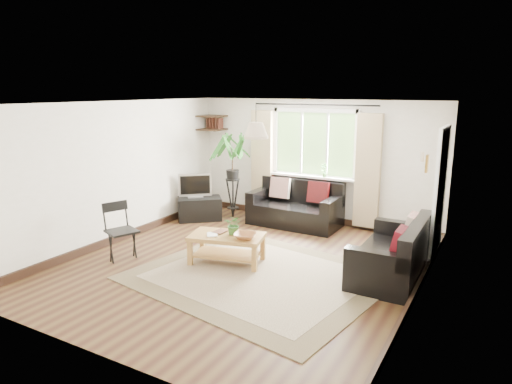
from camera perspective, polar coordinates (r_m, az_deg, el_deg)
The scene contains 24 objects.
floor at distance 6.97m, azimuth -1.63°, elevation -9.09°, with size 5.50×5.50×0.00m, color black.
ceiling at distance 6.47m, azimuth -1.77°, elevation 11.04°, with size 5.50×5.50×0.00m, color white.
wall_back at distance 9.04m, azimuth 7.32°, elevation 3.81°, with size 5.00×0.02×2.40m, color silver.
wall_front at distance 4.57m, azimuth -19.83°, elevation -5.82°, with size 5.00×0.02×2.40m, color silver.
wall_left at distance 8.16m, azimuth -16.93°, elevation 2.39°, with size 0.02×5.50×2.40m, color silver.
wall_right at distance 5.77m, azimuth 20.12°, elevation -2.01°, with size 0.02×5.50×2.40m, color silver.
rug at distance 6.56m, azimuth 0.45°, elevation -10.43°, with size 3.26×2.80×0.02m, color beige.
window at distance 8.96m, azimuth 7.29°, elevation 5.99°, with size 2.50×0.16×2.16m, color white, non-canonical shape.
door at distance 7.46m, azimuth 21.95°, elevation -0.50°, with size 0.06×0.96×2.06m, color silver.
corner_shelf at distance 9.81m, azimuth -5.53°, elevation 8.61°, with size 0.50×0.50×0.34m, color black, non-canonical shape.
pendant_lamp at distance 6.83m, azimuth 0.00°, elevation 8.20°, with size 0.36×0.36×0.54m, color beige, non-canonical shape.
wall_sconce at distance 5.97m, azimuth 20.33°, elevation 3.74°, with size 0.12×0.12×0.28m, color beige, non-canonical shape.
sofa_back at distance 8.83m, azimuth 4.87°, elevation -1.61°, with size 1.73×0.86×0.81m, color black, non-canonical shape.
sofa_right at distance 6.70m, azimuth 16.48°, elevation -6.95°, with size 0.83×1.67×0.79m, color black, non-canonical shape.
coffee_table at distance 6.98m, azimuth -3.65°, elevation -7.11°, with size 1.10×0.60×0.45m, color olive, non-canonical shape.
table_plant at distance 6.88m, azimuth -2.77°, elevation -4.12°, with size 0.27×0.23×0.30m, color #315E25.
bowl at distance 6.71m, azimuth -1.35°, elevation -5.51°, with size 0.33×0.33×0.08m, color #985D34.
book_a at distance 6.90m, azimuth -6.14°, elevation -5.34°, with size 0.15×0.21×0.02m, color silver.
book_b at distance 7.08m, azimuth -5.05°, elevation -4.83°, with size 0.17×0.23×0.02m, color brown.
tv_stand at distance 9.28m, azimuth -7.05°, elevation -2.08°, with size 0.85×0.48×0.46m, color black.
tv at distance 9.23m, azimuth -7.62°, elevation 0.89°, with size 0.66×0.22×0.50m, color #A5A5AA, non-canonical shape.
palm_stand at distance 9.30m, azimuth -2.94°, elevation 2.05°, with size 0.67×0.67×1.73m, color black, non-canonical shape.
folding_chair at distance 7.31m, azimuth -16.42°, elevation -4.86°, with size 0.46×0.46×0.89m, color black, non-canonical shape.
sill_plant at distance 8.87m, azimuth 8.50°, elevation 2.71°, with size 0.14×0.10×0.27m, color #2D6023.
Camera 1 is at (3.33, -5.54, 2.60)m, focal length 32.00 mm.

